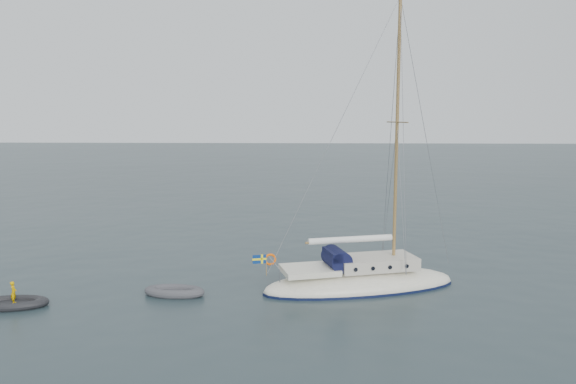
{
  "coord_description": "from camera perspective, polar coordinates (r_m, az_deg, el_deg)",
  "views": [
    {
      "loc": [
        0.71,
        -27.57,
        8.69
      ],
      "look_at": [
        -0.44,
        0.0,
        4.91
      ],
      "focal_mm": 35.0,
      "sensor_mm": 36.0,
      "label": 1
    }
  ],
  "objects": [
    {
      "name": "sailboat",
      "position": [
        28.72,
        7.4,
        -7.52
      ],
      "size": [
        10.56,
        3.16,
        15.04
      ],
      "rotation": [
        0.0,
        0.0,
        0.28
      ],
      "color": "white",
      "rests_on": "ground"
    },
    {
      "name": "ground",
      "position": [
        28.91,
        0.88,
        -9.7
      ],
      "size": [
        300.0,
        300.0,
        0.0
      ],
      "primitive_type": "plane",
      "color": "black",
      "rests_on": "ground"
    },
    {
      "name": "rib",
      "position": [
        29.04,
        -26.42,
        -10.05
      ],
      "size": [
        3.42,
        1.56,
        1.22
      ],
      "rotation": [
        0.0,
        0.0,
        0.17
      ],
      "color": "black",
      "rests_on": "ground"
    },
    {
      "name": "dinghy",
      "position": [
        28.25,
        -11.47,
        -9.87
      ],
      "size": [
        3.02,
        1.36,
        0.43
      ],
      "rotation": [
        0.0,
        0.0,
        -0.1
      ],
      "color": "#444448",
      "rests_on": "ground"
    }
  ]
}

